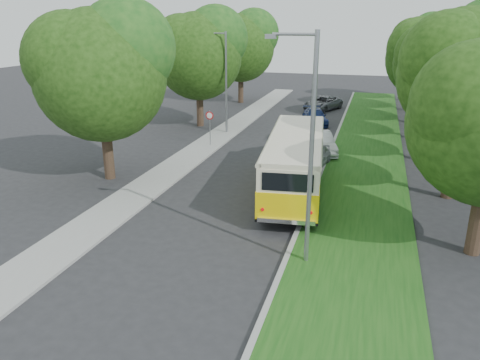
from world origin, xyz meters
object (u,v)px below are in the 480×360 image
(car_white, at_px, (320,143))
(car_blue, at_px, (315,117))
(car_grey, at_px, (323,103))
(lamppost_near, at_px, (309,145))
(car_silver, at_px, (312,157))
(vintage_bus, at_px, (295,164))
(lamppost_far, at_px, (225,79))

(car_white, bearing_deg, car_blue, 79.96)
(car_white, distance_m, car_grey, 15.77)
(lamppost_near, xyz_separation_m, car_silver, (-1.29, 11.55, -3.69))
(car_blue, relative_size, car_grey, 0.89)
(car_white, bearing_deg, vintage_bus, -111.74)
(lamppost_near, bearing_deg, car_silver, 96.39)
(car_blue, bearing_deg, vintage_bus, -102.42)
(car_silver, relative_size, car_white, 0.94)
(vintage_bus, bearing_deg, car_white, 81.52)
(car_white, height_order, car_grey, car_white)
(lamppost_far, distance_m, vintage_bus, 13.85)
(car_silver, height_order, car_blue, car_silver)
(lamppost_near, height_order, car_silver, lamppost_near)
(vintage_bus, xyz_separation_m, car_white, (0.31, 7.75, -0.82))
(car_white, bearing_deg, lamppost_far, 134.69)
(lamppost_near, height_order, vintage_bus, lamppost_near)
(lamppost_near, bearing_deg, car_white, 94.88)
(lamppost_near, xyz_separation_m, vintage_bus, (-1.57, 7.04, -2.85))
(car_blue, bearing_deg, lamppost_near, -99.85)
(car_blue, xyz_separation_m, car_grey, (-0.15, 6.68, 0.05))
(vintage_bus, distance_m, car_silver, 4.59)
(lamppost_far, height_order, vintage_bus, lamppost_far)
(car_grey, bearing_deg, lamppost_far, -94.69)
(lamppost_near, bearing_deg, lamppost_far, 115.71)
(car_blue, bearing_deg, lamppost_far, -155.71)
(lamppost_far, relative_size, car_white, 1.77)
(lamppost_far, height_order, car_blue, lamppost_far)
(lamppost_near, relative_size, car_silver, 2.02)
(lamppost_near, relative_size, car_grey, 1.67)
(car_silver, bearing_deg, lamppost_near, -76.03)
(lamppost_near, xyz_separation_m, car_white, (-1.26, 14.80, -3.67))
(lamppost_near, distance_m, car_grey, 30.84)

